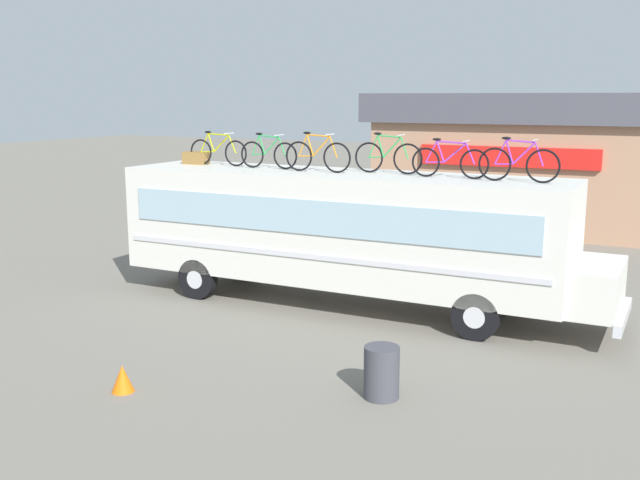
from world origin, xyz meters
The scene contains 12 objects.
ground_plane centered at (0.00, 0.00, 0.00)m, with size 120.00×120.00×0.00m, color slate.
bus centered at (0.18, 0.00, 1.88)m, with size 11.90×2.55×3.20m.
luggage_bag_1 centered at (-4.35, 0.34, 3.37)m, with size 0.64×0.38×0.33m, color olive.
rooftop_bicycle_1 centered at (-3.60, 0.27, 3.57)m, with size 1.75×0.44×0.88m.
rooftop_bicycle_2 centered at (-2.00, 0.14, 3.57)m, with size 1.61×0.44×0.88m.
rooftop_bicycle_3 centered at (-0.52, -0.07, 3.59)m, with size 1.72×0.44×0.94m.
rooftop_bicycle_4 centered at (1.09, 0.36, 3.59)m, with size 1.68×0.44×0.94m.
rooftop_bicycle_5 centered at (2.66, 0.06, 3.57)m, with size 1.75×0.44×0.87m.
rooftop_bicycle_6 centered at (4.16, -0.03, 3.59)m, with size 1.70×0.44×0.93m.
roadside_building centered at (1.57, 13.81, 2.61)m, with size 11.30×7.04×5.08m.
trash_bin centered at (3.09, -4.78, 0.45)m, with size 0.60×0.60×0.89m, color #3F3F47.
traffic_cone centered at (-0.95, -6.54, 0.23)m, with size 0.39×0.39×0.47m, color orange.
Camera 1 is at (7.42, -15.58, 4.96)m, focal length 41.30 mm.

